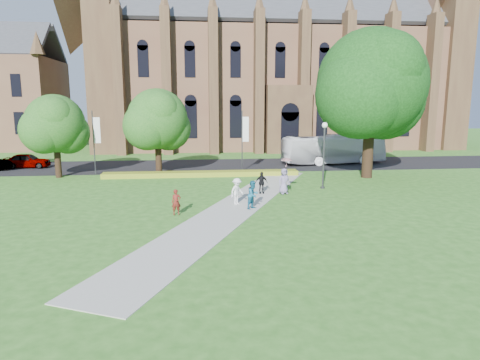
{
  "coord_description": "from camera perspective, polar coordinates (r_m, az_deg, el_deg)",
  "views": [
    {
      "loc": [
        -2.63,
        -26.05,
        6.77
      ],
      "look_at": [
        0.4,
        2.18,
        1.6
      ],
      "focal_mm": 32.0,
      "sensor_mm": 36.0,
      "label": 1
    }
  ],
  "objects": [
    {
      "name": "tour_coach",
      "position": [
        48.62,
        12.35,
        4.02
      ],
      "size": [
        11.86,
        4.31,
        3.23
      ],
      "primitive_type": "imported",
      "rotation": [
        0.0,
        0.0,
        1.71
      ],
      "color": "white",
      "rests_on": "road"
    },
    {
      "name": "large_tree",
      "position": [
        40.25,
        17.13,
        12.15
      ],
      "size": [
        9.6,
        9.6,
        13.2
      ],
      "color": "#332114",
      "rests_on": "ground"
    },
    {
      "name": "ground",
      "position": [
        27.04,
        -0.35,
        -4.18
      ],
      "size": [
        160.0,
        160.0,
        0.0
      ],
      "primitive_type": "plane",
      "color": "#2A611D",
      "rests_on": "ground"
    },
    {
      "name": "banner_pole_0",
      "position": [
        41.66,
        0.44,
        5.66
      ],
      "size": [
        0.7,
        0.1,
        6.0
      ],
      "color": "#38383D",
      "rests_on": "ground"
    },
    {
      "name": "pedestrian_2",
      "position": [
        28.52,
        -0.4,
        -1.51
      ],
      "size": [
        1.29,
        1.25,
        1.77
      ],
      "primitive_type": "imported",
      "rotation": [
        0.0,
        0.0,
        0.74
      ],
      "color": "white",
      "rests_on": "footpath"
    },
    {
      "name": "pedestrian_0",
      "position": [
        26.22,
        -8.5,
        -2.92
      ],
      "size": [
        0.62,
        0.47,
        1.55
      ],
      "primitive_type": "imported",
      "rotation": [
        0.0,
        0.0,
        0.18
      ],
      "color": "maroon",
      "rests_on": "footpath"
    },
    {
      "name": "car_0",
      "position": [
        49.85,
        -26.49,
        2.33
      ],
      "size": [
        4.52,
        1.91,
        1.52
      ],
      "primitive_type": "imported",
      "rotation": [
        0.0,
        0.0,
        1.54
      ],
      "color": "gray",
      "rests_on": "road"
    },
    {
      "name": "road",
      "position": [
        46.62,
        -2.83,
        1.97
      ],
      "size": [
        160.0,
        10.0,
        0.02
      ],
      "primitive_type": "cube",
      "color": "black",
      "rests_on": "ground"
    },
    {
      "name": "street_tree_0",
      "position": [
        41.96,
        -23.44,
        6.89
      ],
      "size": [
        5.2,
        5.2,
        7.5
      ],
      "color": "#332114",
      "rests_on": "ground"
    },
    {
      "name": "parasol",
      "position": [
        31.89,
        6.22,
        2.18
      ],
      "size": [
        0.92,
        0.92,
        0.69
      ],
      "primitive_type": "imported",
      "rotation": [
        0.0,
        0.0,
        -0.18
      ],
      "color": "#D9999E",
      "rests_on": "pedestrian_4"
    },
    {
      "name": "street_tree_1",
      "position": [
        40.72,
        -10.97,
        7.96
      ],
      "size": [
        5.6,
        5.6,
        8.05
      ],
      "color": "#332114",
      "rests_on": "ground"
    },
    {
      "name": "flower_hedge",
      "position": [
        39.8,
        -5.13,
        0.81
      ],
      "size": [
        18.0,
        1.4,
        0.45
      ],
      "primitive_type": "cube",
      "color": "gold",
      "rests_on": "ground"
    },
    {
      "name": "streetlamp",
      "position": [
        34.27,
        11.14,
        4.31
      ],
      "size": [
        0.44,
        0.44,
        5.24
      ],
      "color": "#38383D",
      "rests_on": "ground"
    },
    {
      "name": "pedestrian_1",
      "position": [
        27.33,
        1.76,
        -1.98
      ],
      "size": [
        1.12,
        1.11,
        1.82
      ],
      "primitive_type": "imported",
      "rotation": [
        0.0,
        0.0,
        0.74
      ],
      "color": "#196181",
      "rests_on": "footpath"
    },
    {
      "name": "cathedral",
      "position": [
        67.27,
        4.9,
        15.58
      ],
      "size": [
        52.6,
        18.25,
        28.0
      ],
      "color": "brown",
      "rests_on": "ground"
    },
    {
      "name": "pedestrian_4",
      "position": [
        31.97,
        5.9,
        -0.15
      ],
      "size": [
        1.08,
        0.88,
        1.9
      ],
      "primitive_type": "imported",
      "rotation": [
        0.0,
        0.0,
        0.33
      ],
      "color": "slate",
      "rests_on": "footpath"
    },
    {
      "name": "banner_pole_1",
      "position": [
        42.41,
        -18.79,
        5.2
      ],
      "size": [
        0.7,
        0.1,
        6.0
      ],
      "color": "#38383D",
      "rests_on": "ground"
    },
    {
      "name": "pedestrian_3",
      "position": [
        32.0,
        2.87,
        -0.35
      ],
      "size": [
        0.99,
        0.49,
        1.63
      ],
      "primitive_type": "imported",
      "rotation": [
        0.0,
        0.0,
        0.1
      ],
      "color": "black",
      "rests_on": "footpath"
    },
    {
      "name": "footpath",
      "position": [
        28.0,
        -0.55,
        -3.63
      ],
      "size": [
        15.58,
        28.54,
        0.04
      ],
      "primitive_type": "cube",
      "rotation": [
        0.0,
        0.0,
        -0.44
      ],
      "color": "#B2B2A8",
      "rests_on": "ground"
    }
  ]
}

